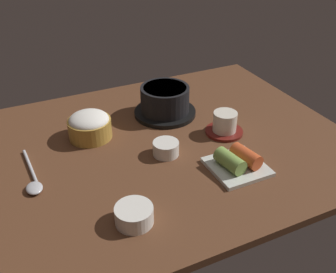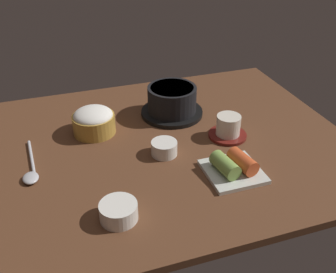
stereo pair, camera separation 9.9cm
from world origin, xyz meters
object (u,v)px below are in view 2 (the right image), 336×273
(side_bowl_near, at_px, (119,211))
(spoon, at_px, (31,171))
(kimchi_plate, at_px, (233,167))
(stone_pot, at_px, (172,101))
(rice_bowl, at_px, (94,121))
(banchan_cup_center, at_px, (163,148))
(tea_cup_with_saucer, at_px, (228,127))

(side_bowl_near, xyz_separation_m, spoon, (-0.16, 0.21, -0.01))
(kimchi_plate, xyz_separation_m, spoon, (-0.45, 0.15, -0.01))
(stone_pot, distance_m, side_bowl_near, 0.45)
(rice_bowl, relative_size, banchan_cup_center, 1.75)
(rice_bowl, relative_size, spoon, 0.61)
(stone_pot, bearing_deg, banchan_cup_center, -115.29)
(stone_pot, height_order, side_bowl_near, stone_pot)
(tea_cup_with_saucer, bearing_deg, stone_pot, 121.67)
(spoon, bearing_deg, banchan_cup_center, -4.13)
(rice_bowl, bearing_deg, stone_pot, 7.47)
(stone_pot, distance_m, tea_cup_with_saucer, 0.19)
(tea_cup_with_saucer, relative_size, banchan_cup_center, 1.57)
(rice_bowl, bearing_deg, banchan_cup_center, -47.99)
(side_bowl_near, bearing_deg, rice_bowl, 88.55)
(kimchi_plate, bearing_deg, tea_cup_with_saucer, 68.64)
(banchan_cup_center, distance_m, spoon, 0.32)
(stone_pot, xyz_separation_m, tea_cup_with_saucer, (0.10, -0.16, -0.01))
(rice_bowl, distance_m, banchan_cup_center, 0.22)
(banchan_cup_center, bearing_deg, side_bowl_near, -129.05)
(tea_cup_with_saucer, distance_m, banchan_cup_center, 0.19)
(kimchi_plate, distance_m, spoon, 0.47)
(kimchi_plate, height_order, side_bowl_near, kimchi_plate)
(banchan_cup_center, relative_size, side_bowl_near, 0.84)
(tea_cup_with_saucer, bearing_deg, kimchi_plate, -111.36)
(stone_pot, xyz_separation_m, side_bowl_near, (-0.24, -0.38, -0.02))
(tea_cup_with_saucer, height_order, banchan_cup_center, tea_cup_with_saucer)
(stone_pot, height_order, kimchi_plate, stone_pot)
(tea_cup_with_saucer, relative_size, kimchi_plate, 0.80)
(tea_cup_with_saucer, distance_m, spoon, 0.51)
(rice_bowl, bearing_deg, side_bowl_near, -91.45)
(spoon, bearing_deg, stone_pot, 22.45)
(rice_bowl, distance_m, side_bowl_near, 0.35)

